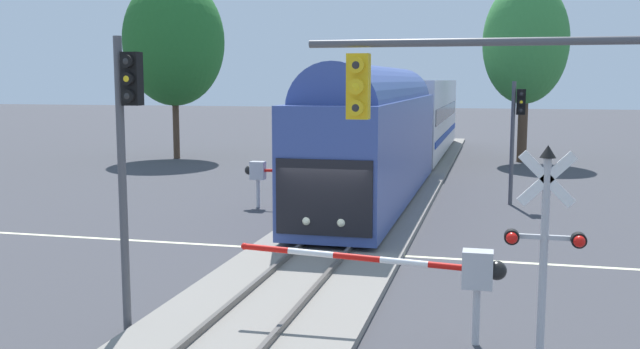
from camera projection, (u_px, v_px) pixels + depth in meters
ground_plane at (329, 252)px, 20.74m from camera, size 220.00×220.00×0.00m
road_centre_stripe at (329, 252)px, 20.74m from camera, size 44.00×0.20×0.01m
railway_track at (329, 249)px, 20.73m from camera, size 4.40×80.00×0.32m
commuter_train at (404, 122)px, 36.82m from camera, size 3.04×38.31×5.16m
crossing_gate_near at (450, 270)px, 13.41m from camera, size 5.17×0.40×1.80m
crossing_signal_mast at (545, 231)px, 12.33m from camera, size 1.36×0.44×3.84m
crossing_gate_far at (272, 172)px, 27.70m from camera, size 5.53×0.40×1.80m
traffic_signal_far_side at (517, 122)px, 28.14m from camera, size 0.53×0.38×4.89m
traffic_signal_median at (126, 137)px, 13.63m from camera, size 0.53×0.38×5.76m
traffic_signal_near_right at (553, 120)px, 10.35m from camera, size 5.60×0.38×5.73m
pine_left_background at (174, 41)px, 44.57m from camera, size 6.27×6.27×11.34m
elm_centre_background at (526, 43)px, 42.67m from camera, size 5.05×5.05×10.86m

